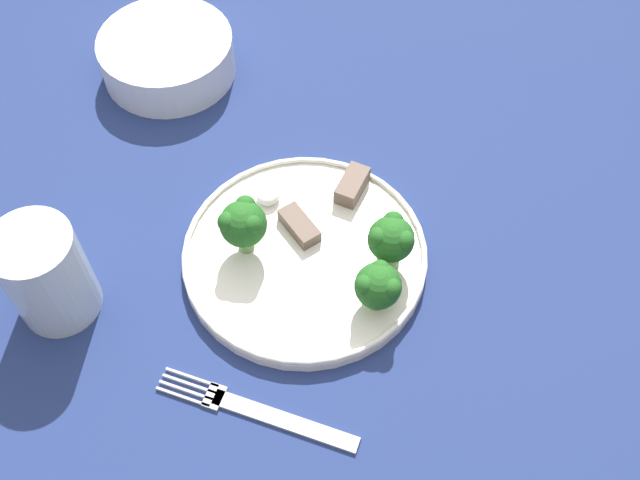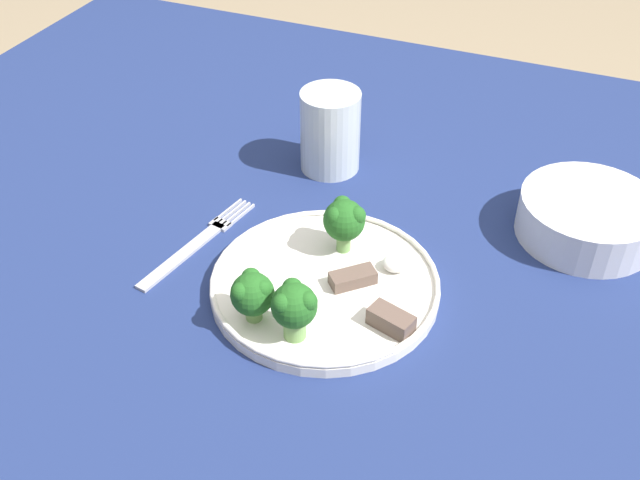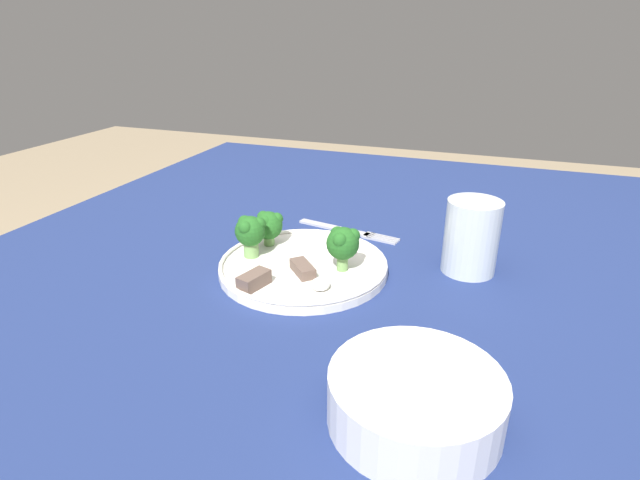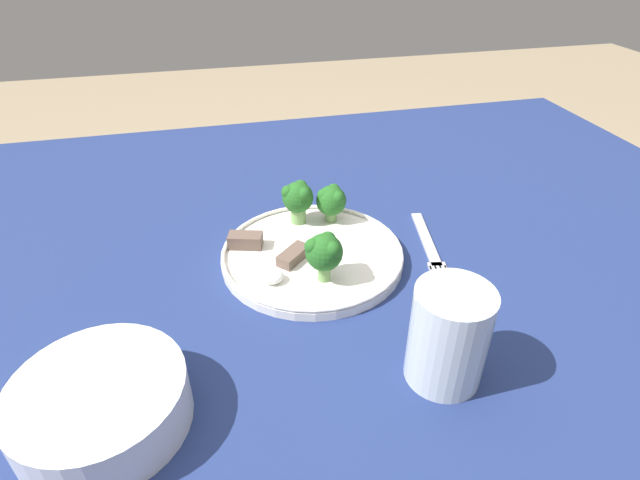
% 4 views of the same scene
% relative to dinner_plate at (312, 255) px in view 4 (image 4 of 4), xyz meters
% --- Properties ---
extents(table, '(1.39, 1.19, 0.76)m').
position_rel_dinner_plate_xyz_m(table, '(-0.04, 0.05, -0.09)').
color(table, navy).
rests_on(table, ground_plane).
extents(dinner_plate, '(0.25, 0.25, 0.02)m').
position_rel_dinner_plate_xyz_m(dinner_plate, '(0.00, 0.00, 0.00)').
color(dinner_plate, white).
rests_on(dinner_plate, table).
extents(fork, '(0.05, 0.19, 0.00)m').
position_rel_dinner_plate_xyz_m(fork, '(-0.17, 0.02, -0.01)').
color(fork, '#B2B2B7').
rests_on(fork, table).
extents(cream_bowl, '(0.16, 0.16, 0.05)m').
position_rel_dinner_plate_xyz_m(cream_bowl, '(0.25, 0.21, 0.02)').
color(cream_bowl, silver).
rests_on(cream_bowl, table).
extents(drinking_glass, '(0.08, 0.08, 0.11)m').
position_rel_dinner_plate_xyz_m(drinking_glass, '(-0.09, 0.23, 0.04)').
color(drinking_glass, silver).
rests_on(drinking_glass, table).
extents(broccoli_floret_near_rim_left, '(0.05, 0.05, 0.07)m').
position_rel_dinner_plate_xyz_m(broccoli_floret_near_rim_left, '(-0.00, 0.06, 0.05)').
color(broccoli_floret_near_rim_left, '#709E56').
rests_on(broccoli_floret_near_rim_left, dinner_plate).
extents(broccoli_floret_center_left, '(0.05, 0.05, 0.06)m').
position_rel_dinner_plate_xyz_m(broccoli_floret_center_left, '(0.00, -0.08, 0.04)').
color(broccoli_floret_center_left, '#709E56').
rests_on(broccoli_floret_center_left, dinner_plate).
extents(broccoli_floret_back_left, '(0.05, 0.04, 0.06)m').
position_rel_dinner_plate_xyz_m(broccoli_floret_back_left, '(-0.05, -0.08, 0.04)').
color(broccoli_floret_back_left, '#709E56').
rests_on(broccoli_floret_back_left, dinner_plate).
extents(meat_slice_front_slice, '(0.05, 0.05, 0.01)m').
position_rel_dinner_plate_xyz_m(meat_slice_front_slice, '(0.03, 0.01, 0.01)').
color(meat_slice_front_slice, brown).
rests_on(meat_slice_front_slice, dinner_plate).
extents(meat_slice_middle_slice, '(0.05, 0.04, 0.02)m').
position_rel_dinner_plate_xyz_m(meat_slice_middle_slice, '(0.09, -0.04, 0.01)').
color(meat_slice_middle_slice, brown).
rests_on(meat_slice_middle_slice, dinner_plate).
extents(sauce_dollop, '(0.03, 0.03, 0.02)m').
position_rel_dinner_plate_xyz_m(sauce_dollop, '(0.06, 0.05, 0.01)').
color(sauce_dollop, white).
rests_on(sauce_dollop, dinner_plate).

